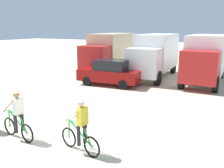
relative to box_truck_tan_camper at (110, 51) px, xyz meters
name	(u,v)px	position (x,y,z in m)	size (l,w,h in m)	color
ground_plane	(65,143)	(5.02, -12.71, -1.87)	(120.00, 120.00, 0.00)	beige
box_truck_tan_camper	(110,51)	(0.00, 0.00, 0.00)	(2.73, 6.87, 3.35)	#CCB78E
box_truck_white_box	(155,53)	(4.21, -0.30, 0.00)	(2.57, 6.81, 3.35)	white
box_truck_avon_van	(206,56)	(7.98, -0.45, 0.00)	(2.44, 6.77, 3.35)	white
sedan_parked	(110,73)	(2.39, -4.47, -0.99)	(4.31, 2.06, 1.76)	maroon
cyclist_cowboy_hat	(18,117)	(3.40, -13.23, -1.03)	(1.72, 0.53, 1.82)	black
cyclist_near_camera	(81,127)	(5.87, -12.99, -1.03)	(1.70, 0.57, 1.82)	black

